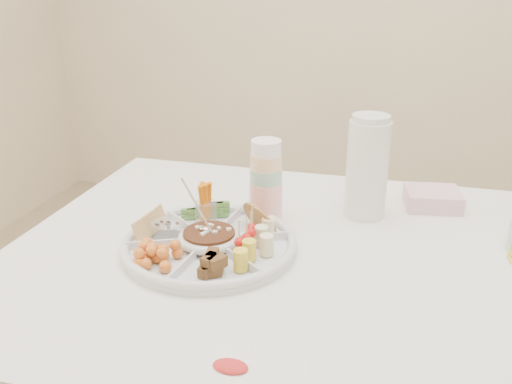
# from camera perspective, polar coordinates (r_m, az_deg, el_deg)

# --- Properties ---
(party_tray) EXTENTS (0.50, 0.50, 0.04)m
(party_tray) POSITION_cam_1_polar(r_m,az_deg,el_deg) (1.20, -4.93, -5.16)
(party_tray) COLOR silver
(party_tray) RESTS_ON dining_table
(bean_dip) EXTENTS (0.15, 0.15, 0.04)m
(bean_dip) POSITION_cam_1_polar(r_m,az_deg,el_deg) (1.20, -4.94, -4.84)
(bean_dip) COLOR #3A2010
(bean_dip) RESTS_ON party_tray
(tortillas) EXTENTS (0.13, 0.13, 0.06)m
(tortillas) POSITION_cam_1_polar(r_m,az_deg,el_deg) (1.26, -0.05, -2.63)
(tortillas) COLOR #AB682E
(tortillas) RESTS_ON party_tray
(carrot_cucumber) EXTENTS (0.14, 0.14, 0.09)m
(carrot_cucumber) POSITION_cam_1_polar(r_m,az_deg,el_deg) (1.30, -5.38, -0.93)
(carrot_cucumber) COLOR #D76807
(carrot_cucumber) RESTS_ON party_tray
(pita_raisins) EXTENTS (0.13, 0.13, 0.05)m
(pita_raisins) POSITION_cam_1_polar(r_m,az_deg,el_deg) (1.25, -10.32, -3.22)
(pita_raisins) COLOR tan
(pita_raisins) RESTS_ON party_tray
(cherries) EXTENTS (0.14, 0.14, 0.04)m
(cherries) POSITION_cam_1_polar(r_m,az_deg,el_deg) (1.14, -10.42, -6.36)
(cherries) COLOR orange
(cherries) RESTS_ON party_tray
(granola_chunks) EXTENTS (0.13, 0.13, 0.04)m
(granola_chunks) POSITION_cam_1_polar(r_m,az_deg,el_deg) (1.08, -4.49, -7.67)
(granola_chunks) COLOR brown
(granola_chunks) RESTS_ON party_tray
(banana_tomato) EXTENTS (0.13, 0.13, 0.08)m
(banana_tomato) POSITION_cam_1_polar(r_m,az_deg,el_deg) (1.14, 0.90, -4.66)
(banana_tomato) COLOR #FDF06F
(banana_tomato) RESTS_ON party_tray
(cup_stack) EXTENTS (0.09, 0.09, 0.22)m
(cup_stack) POSITION_cam_1_polar(r_m,az_deg,el_deg) (1.31, 1.05, 1.50)
(cup_stack) COLOR #B2C7A9
(cup_stack) RESTS_ON dining_table
(thermos) EXTENTS (0.11, 0.11, 0.26)m
(thermos) POSITION_cam_1_polar(r_m,az_deg,el_deg) (1.35, 11.64, 2.70)
(thermos) COLOR white
(thermos) RESTS_ON dining_table
(napkin_stack) EXTENTS (0.15, 0.14, 0.05)m
(napkin_stack) POSITION_cam_1_polar(r_m,az_deg,el_deg) (1.49, 18.08, -0.66)
(napkin_stack) COLOR #EBB4C3
(napkin_stack) RESTS_ON dining_table
(placemat) EXTENTS (0.31, 0.18, 0.01)m
(placemat) POSITION_cam_1_polar(r_m,az_deg,el_deg) (0.89, -4.63, -17.80)
(placemat) COLOR white
(placemat) RESTS_ON dining_table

